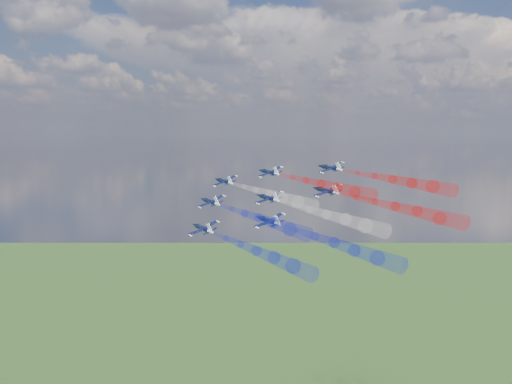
% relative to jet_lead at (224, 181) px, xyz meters
% --- Properties ---
extents(jet_lead, '(13.91, 13.40, 6.36)m').
position_rel_jet_lead_xyz_m(jet_lead, '(0.00, 0.00, 0.00)').
color(jet_lead, black).
extents(trail_lead, '(33.89, 24.28, 7.39)m').
position_rel_jet_lead_xyz_m(trail_lead, '(19.75, -12.74, -1.77)').
color(trail_lead, white).
extents(jet_inner_left, '(13.91, 13.40, 6.36)m').
position_rel_jet_lead_xyz_m(jet_inner_left, '(3.24, -15.62, -4.43)').
color(jet_inner_left, black).
extents(trail_inner_left, '(33.89, 24.28, 7.39)m').
position_rel_jet_lead_xyz_m(trail_inner_left, '(22.99, -28.36, -6.21)').
color(trail_inner_left, '#1724C4').
extents(jet_inner_right, '(13.91, 13.40, 6.36)m').
position_rel_jet_lead_xyz_m(jet_inner_right, '(14.19, 1.65, 3.02)').
color(jet_inner_right, black).
extents(trail_inner_right, '(33.89, 24.28, 7.39)m').
position_rel_jet_lead_xyz_m(trail_inner_right, '(33.93, -11.09, 1.25)').
color(trail_inner_right, red).
extents(jet_outer_left, '(13.91, 13.40, 6.36)m').
position_rel_jet_lead_xyz_m(jet_outer_left, '(9.50, -32.23, -9.05)').
color(jet_outer_left, black).
extents(trail_outer_left, '(33.89, 24.28, 7.39)m').
position_rel_jet_lead_xyz_m(trail_outer_left, '(29.25, -44.97, -10.82)').
color(trail_outer_left, '#1724C4').
extents(jet_center_third, '(13.91, 13.40, 6.36)m').
position_rel_jet_lead_xyz_m(jet_center_third, '(20.30, -15.01, -2.70)').
color(jet_center_third, black).
extents(trail_center_third, '(33.89, 24.28, 7.39)m').
position_rel_jet_lead_xyz_m(trail_center_third, '(40.05, -27.75, -4.47)').
color(trail_center_third, white).
extents(jet_outer_right, '(13.91, 13.40, 6.36)m').
position_rel_jet_lead_xyz_m(jet_outer_right, '(32.44, 3.41, 4.66)').
color(jet_outer_right, black).
extents(trail_outer_right, '(33.89, 24.28, 7.39)m').
position_rel_jet_lead_xyz_m(trail_outer_right, '(52.19, -9.33, 2.89)').
color(trail_outer_right, red).
extents(jet_rear_left, '(13.91, 13.40, 6.36)m').
position_rel_jet_lead_xyz_m(jet_rear_left, '(25.67, -28.55, -6.70)').
color(jet_rear_left, black).
extents(trail_rear_left, '(33.89, 24.28, 7.39)m').
position_rel_jet_lead_xyz_m(trail_rear_left, '(45.42, -41.29, -8.48)').
color(trail_rear_left, '#1724C4').
extents(jet_rear_right, '(13.91, 13.40, 6.36)m').
position_rel_jet_lead_xyz_m(jet_rear_right, '(35.77, -12.55, -0.39)').
color(jet_rear_right, black).
extents(trail_rear_right, '(33.89, 24.28, 7.39)m').
position_rel_jet_lead_xyz_m(trail_rear_right, '(55.52, -25.29, -2.16)').
color(trail_rear_right, red).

